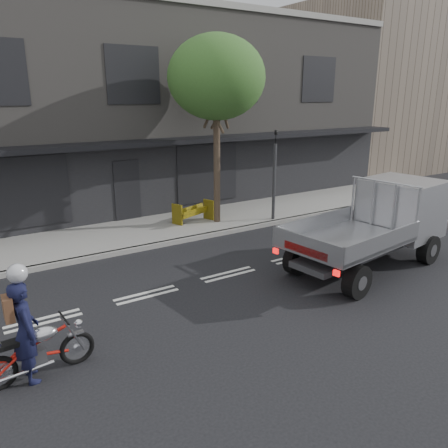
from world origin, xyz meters
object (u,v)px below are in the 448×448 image
street_tree (216,78)px  flatbed_ute (392,214)px  traffic_light_pole (274,180)px  motorcycle (38,350)px  rider (26,332)px  construction_barrier (196,213)px

street_tree → flatbed_ute: bearing=-66.2°
traffic_light_pole → motorcycle: (-9.41, -5.36, -1.14)m
rider → flatbed_ute: size_ratio=0.33×
motorcycle → construction_barrier: bearing=40.4°
street_tree → motorcycle: size_ratio=3.45×
traffic_light_pole → flatbed_ute: bearing=-83.9°
flatbed_ute → construction_barrier: (-3.32, 5.90, -0.85)m
rider → street_tree: bearing=-54.2°
motorcycle → rider: bearing=176.4°
street_tree → construction_barrier: street_tree is taller
traffic_light_pole → rider: size_ratio=1.92×
traffic_light_pole → construction_barrier: size_ratio=2.45×
street_tree → construction_barrier: bearing=166.4°
rider → flatbed_ute: 10.11m
flatbed_ute → construction_barrier: flatbed_ute is taller
street_tree → flatbed_ute: (2.52, -5.71, -3.88)m
street_tree → rider: 10.71m
street_tree → construction_barrier: size_ratio=4.72×
traffic_light_pole → motorcycle: traffic_light_pole is taller
rider → construction_barrier: rider is taller
street_tree → flatbed_ute: street_tree is taller
traffic_light_pole → flatbed_ute: (0.52, -4.86, -0.25)m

